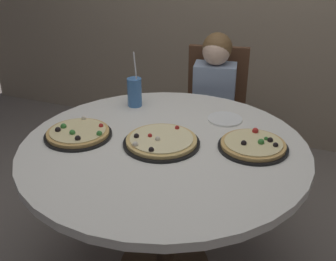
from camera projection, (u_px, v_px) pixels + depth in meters
The scene contains 8 objects.
dining_table at pixel (164, 160), 1.95m from camera, with size 1.34×1.34×0.75m.
chair_wooden at pixel (215, 111), 2.81m from camera, with size 0.47×0.47×0.95m.
diner_child at pixel (211, 128), 2.67m from camera, with size 0.32×0.43×1.08m.
pizza_veggie at pixel (161, 141), 1.91m from camera, with size 0.36×0.36×0.05m.
pizza_cheese at pixel (78, 133), 1.98m from camera, with size 0.32×0.32×0.05m.
pizza_pepperoni at pixel (253, 145), 1.88m from camera, with size 0.32×0.32×0.05m.
soda_cup at pixel (135, 92), 2.29m from camera, with size 0.08×0.08×0.31m.
plate_small at pixel (225, 119), 2.15m from camera, with size 0.18×0.18×0.01m, color white.
Camera 1 is at (0.64, -1.56, 1.66)m, focal length 44.18 mm.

